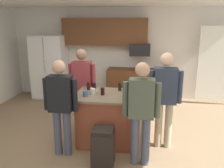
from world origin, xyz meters
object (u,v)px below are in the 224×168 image
object	(u,v)px
microwave_over_range	(140,50)
glass_dark_ale	(94,87)
person_guest_right	(165,94)
refrigerator	(50,67)
trash_bin	(103,147)
person_guest_by_door	(82,83)
glass_pilsner	(125,94)
glass_short_whisky	(103,91)
mug_blue_stoneware	(85,93)
tumbler_amber	(88,86)
mug_ceramic_white	(93,91)
person_host_foreground	(61,102)
person_elder_center	(141,108)
kitchen_island	(110,118)
glass_stout_tall	(120,87)

from	to	relation	value
microwave_over_range	glass_dark_ale	world-z (taller)	microwave_over_range
microwave_over_range	person_guest_right	world-z (taller)	person_guest_right
refrigerator	trash_bin	bearing A→B (deg)	-56.34
person_guest_by_door	glass_pilsner	xyz separation A→B (m)	(0.96, -0.83, 0.05)
person_guest_by_door	glass_short_whisky	bearing A→B (deg)	-8.08
glass_pilsner	mug_blue_stoneware	world-z (taller)	glass_pilsner
tumbler_amber	mug_ceramic_white	world-z (taller)	tumbler_amber
glass_dark_ale	trash_bin	xyz separation A→B (m)	(0.32, -0.88, -0.71)
person_guest_by_door	person_host_foreground	world-z (taller)	person_guest_by_door
glass_pilsner	person_elder_center	bearing A→B (deg)	-54.89
glass_pilsner	mug_blue_stoneware	xyz separation A→B (m)	(-0.70, 0.08, -0.03)
glass_pilsner	glass_dark_ale	distance (m)	0.72
person_host_foreground	trash_bin	distance (m)	0.98
kitchen_island	person_guest_by_door	world-z (taller)	person_guest_by_door
glass_pilsner	glass_short_whisky	world-z (taller)	glass_pilsner
person_guest_by_door	person_host_foreground	size ratio (longest dim) A/B	1.03
kitchen_island	glass_pilsner	distance (m)	0.66
person_guest_by_door	glass_stout_tall	xyz separation A→B (m)	(0.82, -0.33, 0.05)
person_guest_by_door	glass_short_whisky	world-z (taller)	person_guest_by_door
microwave_over_range	person_guest_right	bearing A→B (deg)	-78.93
person_elder_center	mug_ceramic_white	bearing A→B (deg)	12.82
mug_blue_stoneware	glass_dark_ale	size ratio (longest dim) A/B	0.81
mug_blue_stoneware	person_elder_center	bearing A→B (deg)	-26.47
glass_pilsner	glass_short_whisky	bearing A→B (deg)	155.16
glass_stout_tall	refrigerator	bearing A→B (deg)	135.88
person_guest_by_door	trash_bin	bearing A→B (deg)	-21.58
microwave_over_range	person_elder_center	xyz separation A→B (m)	(0.12, -3.26, -0.51)
refrigerator	glass_pilsner	size ratio (longest dim) A/B	10.90
person_guest_by_door	tumbler_amber	bearing A→B (deg)	-16.13
glass_short_whisky	mug_ceramic_white	world-z (taller)	glass_short_whisky
kitchen_island	mug_ceramic_white	size ratio (longest dim) A/B	9.64
tumbler_amber	glass_short_whisky	world-z (taller)	tumbler_amber
kitchen_island	glass_short_whisky	size ratio (longest dim) A/B	9.68
glass_pilsner	mug_ceramic_white	xyz separation A→B (m)	(-0.59, 0.22, -0.03)
tumbler_amber	person_guest_right	bearing A→B (deg)	-11.68
kitchen_island	glass_stout_tall	distance (m)	0.62
person_guest_right	glass_stout_tall	size ratio (longest dim) A/B	11.13
person_host_foreground	person_guest_right	distance (m)	1.77
kitchen_island	glass_dark_ale	bearing A→B (deg)	156.03
glass_dark_ale	trash_bin	world-z (taller)	glass_dark_ale
microwave_over_range	glass_stout_tall	bearing A→B (deg)	-97.31
refrigerator	glass_stout_tall	xyz separation A→B (m)	(2.30, -2.23, 0.10)
glass_stout_tall	glass_short_whisky	bearing A→B (deg)	-131.49
kitchen_island	glass_short_whisky	xyz separation A→B (m)	(-0.12, -0.05, 0.53)
refrigerator	mug_blue_stoneware	size ratio (longest dim) A/B	14.11
person_guest_by_door	glass_stout_tall	world-z (taller)	person_guest_by_door
person_guest_by_door	tumbler_amber	distance (m)	0.40
refrigerator	person_guest_right	distance (m)	4.02
tumbler_amber	trash_bin	bearing A→B (deg)	-65.19
kitchen_island	tumbler_amber	world-z (taller)	tumbler_amber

